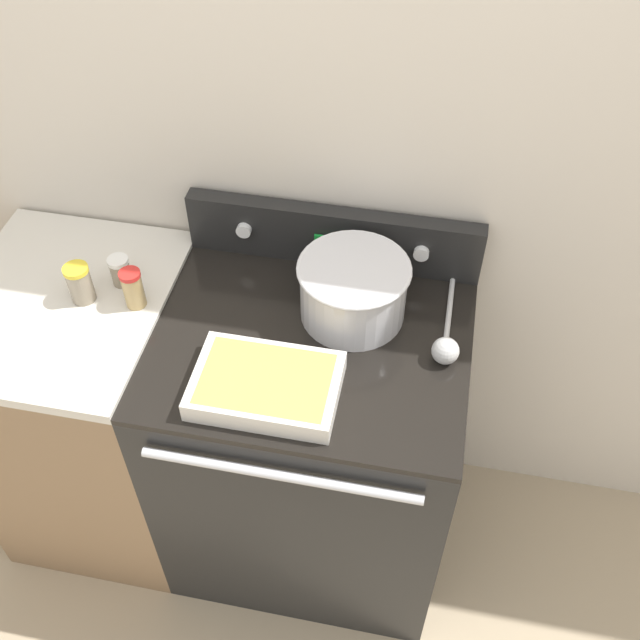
# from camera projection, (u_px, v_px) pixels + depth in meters

# --- Properties ---
(ground_plane) EXTENTS (12.00, 12.00, 0.00)m
(ground_plane) POSITION_uv_depth(u_px,v_px,m) (292.00, 618.00, 2.32)
(ground_plane) COLOR tan
(kitchen_wall) EXTENTS (8.00, 0.05, 2.50)m
(kitchen_wall) POSITION_uv_depth(u_px,v_px,m) (339.00, 152.00, 1.87)
(kitchen_wall) COLOR beige
(kitchen_wall) RESTS_ON ground_plane
(stove_range) EXTENTS (0.79, 0.68, 0.94)m
(stove_range) POSITION_uv_depth(u_px,v_px,m) (312.00, 446.00, 2.20)
(stove_range) COLOR black
(stove_range) RESTS_ON ground_plane
(control_panel) EXTENTS (0.79, 0.07, 0.17)m
(control_panel) POSITION_uv_depth(u_px,v_px,m) (333.00, 236.00, 1.99)
(control_panel) COLOR black
(control_panel) RESTS_ON stove_range
(side_counter) EXTENTS (0.55, 0.65, 0.95)m
(side_counter) POSITION_uv_depth(u_px,v_px,m) (98.00, 409.00, 2.28)
(side_counter) COLOR #896B4C
(side_counter) RESTS_ON ground_plane
(mixing_bowl) EXTENTS (0.28, 0.28, 0.16)m
(mixing_bowl) POSITION_uv_depth(u_px,v_px,m) (353.00, 288.00, 1.85)
(mixing_bowl) COLOR silver
(mixing_bowl) RESTS_ON stove_range
(casserole_dish) EXTENTS (0.34, 0.23, 0.05)m
(casserole_dish) POSITION_uv_depth(u_px,v_px,m) (266.00, 385.00, 1.72)
(casserole_dish) COLOR silver
(casserole_dish) RESTS_ON stove_range
(ladle) EXTENTS (0.07, 0.32, 0.07)m
(ladle) POSITION_uv_depth(u_px,v_px,m) (446.00, 345.00, 1.80)
(ladle) COLOR #B7B7B7
(ladle) RESTS_ON stove_range
(spice_jar_red_cap) EXTENTS (0.05, 0.05, 0.11)m
(spice_jar_red_cap) POSITION_uv_depth(u_px,v_px,m) (133.00, 288.00, 1.88)
(spice_jar_red_cap) COLOR tan
(spice_jar_red_cap) RESTS_ON side_counter
(spice_jar_white_cap) EXTENTS (0.05, 0.05, 0.08)m
(spice_jar_white_cap) POSITION_uv_depth(u_px,v_px,m) (120.00, 271.00, 1.94)
(spice_jar_white_cap) COLOR gray
(spice_jar_white_cap) RESTS_ON side_counter
(spice_jar_yellow_cap) EXTENTS (0.06, 0.06, 0.11)m
(spice_jar_yellow_cap) POSITION_uv_depth(u_px,v_px,m) (80.00, 283.00, 1.89)
(spice_jar_yellow_cap) COLOR gray
(spice_jar_yellow_cap) RESTS_ON side_counter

